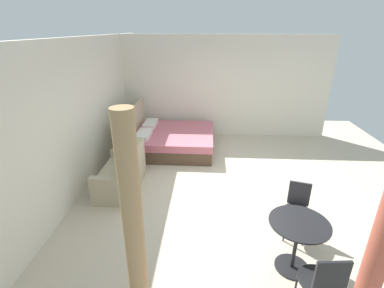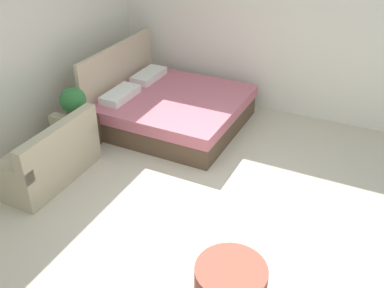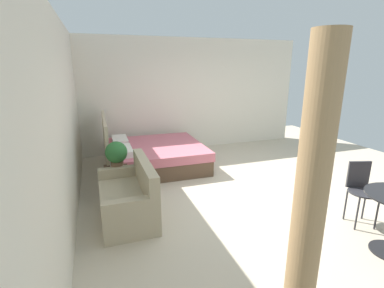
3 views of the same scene
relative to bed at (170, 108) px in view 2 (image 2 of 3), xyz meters
The scene contains 7 objects.
ground_plane 2.28m from the bed, 140.85° to the right, with size 9.04×8.92×0.02m, color beige.
wall_right 2.23m from the bed, 48.36° to the right, with size 0.12×5.92×2.86m, color silver.
bed is the anchor object (origin of this frame).
couch 2.11m from the bed, 159.90° to the left, with size 1.37×0.74×0.83m.
nightstand 1.42m from the bed, 143.98° to the left, with size 0.50×0.40×0.48m.
potted_plant 1.57m from the bed, 146.73° to the left, with size 0.36×0.36×0.49m.
vase 1.38m from the bed, 140.05° to the left, with size 0.13×0.13×0.20m.
Camera 2 is at (-3.69, -1.58, 3.42)m, focal length 41.25 mm.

